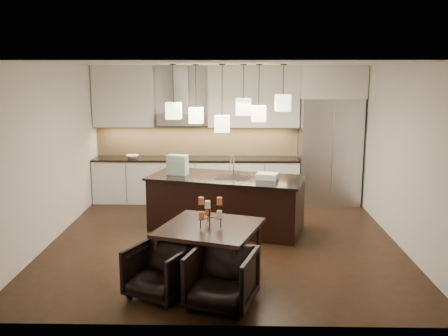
{
  "coord_description": "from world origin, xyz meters",
  "views": [
    {
      "loc": [
        0.17,
        -7.69,
        2.71
      ],
      "look_at": [
        0.0,
        0.2,
        1.15
      ],
      "focal_mm": 40.0,
      "sensor_mm": 36.0,
      "label": 1
    }
  ],
  "objects_px": {
    "dining_table": "(210,252)",
    "armchair_right": "(222,278)",
    "refrigerator": "(329,151)",
    "armchair_left": "(159,271)",
    "island_body": "(226,204)"
  },
  "relations": [
    {
      "from": "armchair_left",
      "to": "armchair_right",
      "type": "relative_size",
      "value": 0.93
    },
    {
      "from": "island_body",
      "to": "armchair_right",
      "type": "xyz_separation_m",
      "value": [
        -0.01,
        -2.85,
        -0.1
      ]
    },
    {
      "from": "refrigerator",
      "to": "island_body",
      "type": "height_order",
      "value": "refrigerator"
    },
    {
      "from": "dining_table",
      "to": "refrigerator",
      "type": "bearing_deg",
      "value": 77.85
    },
    {
      "from": "armchair_right",
      "to": "armchair_left",
      "type": "bearing_deg",
      "value": 178.71
    },
    {
      "from": "island_body",
      "to": "armchair_left",
      "type": "bearing_deg",
      "value": -90.68
    },
    {
      "from": "armchair_left",
      "to": "dining_table",
      "type": "bearing_deg",
      "value": 69.29
    },
    {
      "from": "dining_table",
      "to": "armchair_right",
      "type": "height_order",
      "value": "dining_table"
    },
    {
      "from": "island_body",
      "to": "armchair_left",
      "type": "xyz_separation_m",
      "value": [
        -0.77,
        -2.6,
        -0.13
      ]
    },
    {
      "from": "refrigerator",
      "to": "armchair_right",
      "type": "relative_size",
      "value": 2.86
    },
    {
      "from": "refrigerator",
      "to": "armchair_left",
      "type": "relative_size",
      "value": 3.09
    },
    {
      "from": "refrigerator",
      "to": "dining_table",
      "type": "xyz_separation_m",
      "value": [
        -2.25,
        -3.87,
        -0.72
      ]
    },
    {
      "from": "island_body",
      "to": "armchair_right",
      "type": "bearing_deg",
      "value": -74.36
    },
    {
      "from": "refrigerator",
      "to": "island_body",
      "type": "xyz_separation_m",
      "value": [
        -2.07,
        -1.82,
        -0.63
      ]
    },
    {
      "from": "refrigerator",
      "to": "armchair_left",
      "type": "bearing_deg",
      "value": -122.65
    }
  ]
}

